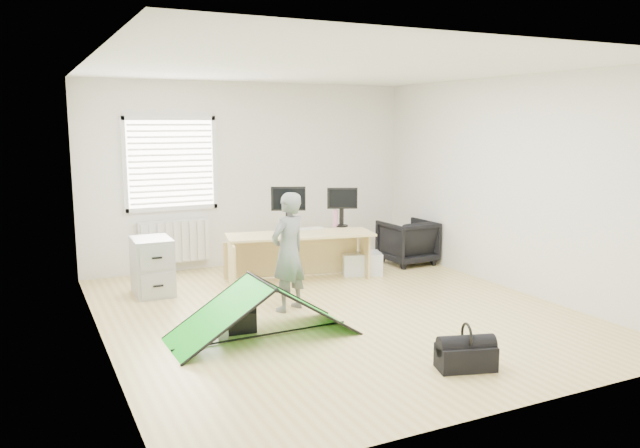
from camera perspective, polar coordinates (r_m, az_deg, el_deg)
name	(u,v)px	position (r m, az deg, el deg)	size (l,w,h in m)	color
ground	(335,312)	(7.15, 1.41, -8.01)	(5.50, 5.50, 0.00)	#D5BC72
back_wall	(251,175)	(9.38, -6.30, 4.51)	(5.00, 0.02, 2.70)	silver
window	(171,164)	(9.00, -13.48, 5.39)	(1.20, 0.06, 1.20)	silver
radiator	(175,241)	(9.10, -13.16, -1.55)	(1.00, 0.12, 0.60)	silver
desk	(300,258)	(8.35, -1.80, -3.12)	(1.94, 0.62, 0.66)	tan
filing_cabinet	(152,266)	(8.03, -15.08, -3.75)	(0.46, 0.61, 0.71)	#9FA1A4
monitor_left	(288,215)	(8.45, -2.96, 0.85)	(0.47, 0.10, 0.44)	black
monitor_right	(342,212)	(8.81, 1.98, 1.07)	(0.42, 0.09, 0.41)	black
keyboard	(306,229)	(8.56, -1.30, -0.47)	(0.47, 0.16, 0.02)	beige
thermos	(335,218)	(8.79, 1.42, 0.53)	(0.07, 0.07, 0.24)	#BE6A8D
office_chair	(407,242)	(9.51, 8.00, -1.64)	(0.71, 0.73, 0.67)	black
person	(288,252)	(7.05, -2.91, -2.57)	(0.49, 0.32, 1.36)	slate
kite	(263,309)	(6.29, -5.28, -7.75)	(1.86, 0.81, 0.58)	#13CD20
storage_crate	(361,263)	(8.85, 3.78, -3.60)	(0.55, 0.38, 0.31)	silver
tote_bag	(159,262)	(9.07, -14.55, -3.42)	(0.29, 0.13, 0.35)	teal
laptop_bag	(238,321)	(6.45, -7.49, -8.76)	(0.36, 0.11, 0.27)	black
white_box	(223,334)	(6.35, -8.82, -9.94)	(0.09, 0.09, 0.09)	silver
duffel_bag	(466,357)	(5.68, 13.19, -11.78)	(0.50, 0.25, 0.22)	black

